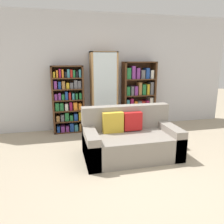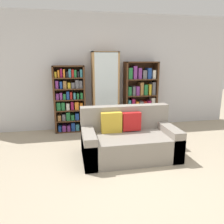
{
  "view_description": "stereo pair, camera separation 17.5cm",
  "coord_description": "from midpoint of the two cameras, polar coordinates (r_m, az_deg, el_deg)",
  "views": [
    {
      "loc": [
        -1.11,
        -2.69,
        1.67
      ],
      "look_at": [
        -0.1,
        1.48,
        0.62
      ],
      "focal_mm": 35.0,
      "sensor_mm": 36.0,
      "label": 1
    },
    {
      "loc": [
        -0.94,
        -2.73,
        1.67
      ],
      "look_at": [
        -0.1,
        1.48,
        0.62
      ],
      "focal_mm": 35.0,
      "sensor_mm": 36.0,
      "label": 2
    }
  ],
  "objects": [
    {
      "name": "wall_back",
      "position": [
        5.35,
        -2.55,
        10.29
      ],
      "size": [
        6.38,
        0.06,
        2.7
      ],
      "color": "silver",
      "rests_on": "ground"
    },
    {
      "name": "wine_bottle",
      "position": [
        5.01,
        1.99,
        -3.94
      ],
      "size": [
        0.08,
        0.08,
        0.37
      ],
      "color": "black",
      "rests_on": "ground"
    },
    {
      "name": "bookshelf_right",
      "position": [
        5.42,
        6.01,
        3.97
      ],
      "size": [
        0.8,
        0.32,
        1.6
      ],
      "color": "#4C2D19",
      "rests_on": "ground"
    },
    {
      "name": "couch",
      "position": [
        3.85,
        3.44,
        -7.25
      ],
      "size": [
        1.61,
        0.88,
        0.85
      ],
      "color": "gray",
      "rests_on": "ground"
    },
    {
      "name": "display_cabinet",
      "position": [
        5.16,
        -3.14,
        5.28
      ],
      "size": [
        0.61,
        0.36,
        1.83
      ],
      "color": "#AD7F4C",
      "rests_on": "ground"
    },
    {
      "name": "bookshelf_left",
      "position": [
        5.12,
        -12.31,
        3.04
      ],
      "size": [
        0.71,
        0.32,
        1.53
      ],
      "color": "#4C2D19",
      "rests_on": "ground"
    },
    {
      "name": "ground_plane",
      "position": [
        3.35,
        6.43,
        -16.29
      ],
      "size": [
        16.0,
        16.0,
        0.0
      ],
      "primitive_type": "plane",
      "color": "tan"
    }
  ]
}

